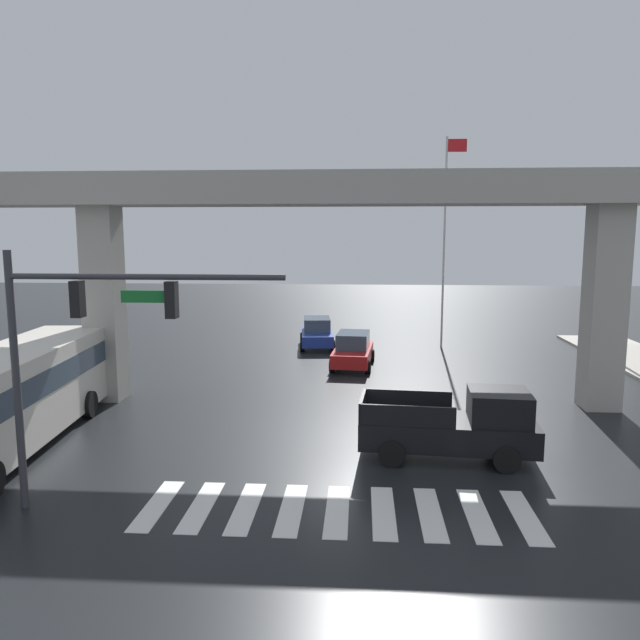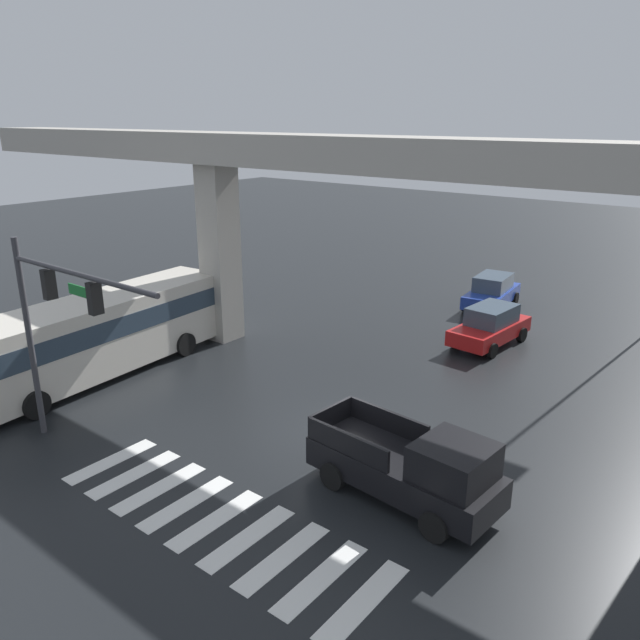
% 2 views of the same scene
% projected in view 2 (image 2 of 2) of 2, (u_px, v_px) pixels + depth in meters
% --- Properties ---
extents(ground_plane, '(120.00, 120.00, 0.00)m').
position_uv_depth(ground_plane, '(342.00, 437.00, 19.23)').
color(ground_plane, black).
extents(crosswalk_stripes, '(9.35, 2.80, 0.01)m').
position_uv_depth(crosswalk_stripes, '(216.00, 520.00, 15.30)').
color(crosswalk_stripes, silver).
rests_on(crosswalk_stripes, ground).
extents(elevated_overpass, '(50.44, 2.37, 8.83)m').
position_uv_depth(elevated_overpass, '(420.00, 178.00, 19.88)').
color(elevated_overpass, '#ADA89E').
rests_on(elevated_overpass, ground).
extents(pickup_truck, '(5.23, 2.39, 2.08)m').
position_uv_depth(pickup_truck, '(413.00, 468.00, 15.72)').
color(pickup_truck, black).
rests_on(pickup_truck, ground).
extents(city_bus, '(3.44, 10.97, 2.99)m').
position_uv_depth(city_bus, '(102.00, 330.00, 23.54)').
color(city_bus, beige).
rests_on(city_bus, ground).
extents(sedan_blue, '(2.28, 4.45, 1.72)m').
position_uv_depth(sedan_blue, '(492.00, 292.00, 31.86)').
color(sedan_blue, '#1E3899').
rests_on(sedan_blue, ground).
extents(sedan_red, '(2.23, 4.43, 1.72)m').
position_uv_depth(sedan_red, '(490.00, 326.00, 26.73)').
color(sedan_red, red).
rests_on(sedan_red, ground).
extents(traffic_signal_mast, '(6.49, 0.32, 6.20)m').
position_uv_depth(traffic_signal_mast, '(54.00, 309.00, 17.15)').
color(traffic_signal_mast, '#38383D').
rests_on(traffic_signal_mast, ground).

